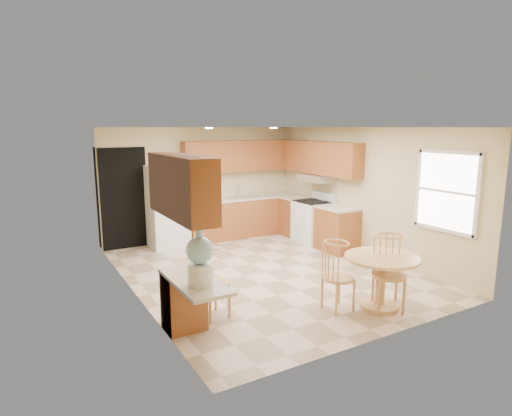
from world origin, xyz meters
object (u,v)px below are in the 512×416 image
chair_desk (215,276)px  chair_table_b (395,268)px  dining_table (381,274)px  water_crock (200,260)px  refrigerator (167,207)px  stove (313,221)px  chair_table_a (343,271)px

chair_desk → chair_table_b: bearing=53.9°
dining_table → water_crock: (-2.60, 0.21, 0.57)m
refrigerator → stove: bearing=-23.0°
dining_table → refrigerator: bearing=109.0°
dining_table → chair_table_a: chair_table_a is taller
chair_desk → water_crock: size_ratio=1.54×
dining_table → chair_table_b: (0.05, -0.20, 0.15)m
chair_table_b → water_crock: 2.71m
refrigerator → chair_table_a: 4.47m
stove → chair_table_a: 3.65m
stove → water_crock: size_ratio=1.70×
dining_table → chair_desk: (-2.15, 0.81, 0.11)m
chair_table_a → water_crock: water_crock is taller
water_crock → dining_table: bearing=-4.7°
refrigerator → chair_desk: 3.75m
chair_table_b → water_crock: size_ratio=1.63×
stove → chair_desk: (-3.47, -2.47, 0.13)m
chair_table_b → chair_desk: size_ratio=1.06×
refrigerator → water_crock: size_ratio=2.69×
refrigerator → chair_table_a: (1.00, -4.34, -0.27)m
dining_table → chair_table_a: 0.58m
chair_table_a → water_crock: bearing=-91.4°
chair_table_a → chair_table_b: 0.70m
refrigerator → chair_table_b: refrigerator is taller
dining_table → chair_table_a: size_ratio=1.05×
chair_table_b → chair_desk: chair_table_b is taller
stove → dining_table: (-1.33, -3.28, 0.02)m
refrigerator → water_crock: refrigerator is taller
stove → chair_table_b: bearing=-110.1°
chair_table_a → chair_table_b: size_ratio=0.93×
chair_table_a → chair_desk: 1.73m
dining_table → chair_table_b: bearing=-75.9°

